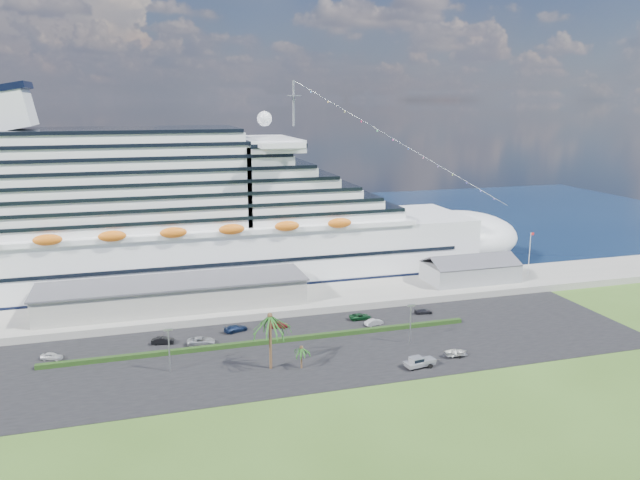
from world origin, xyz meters
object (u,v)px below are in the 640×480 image
object	(u,v)px
cruise_ship	(179,224)
parked_car_3	(236,328)
pickup_truck	(419,362)
boat_trailer	(456,352)

from	to	relation	value
cruise_ship	parked_car_3	distance (m)	43.31
pickup_truck	parked_car_3	bearing A→B (deg)	136.87
cruise_ship	boat_trailer	size ratio (longest dim) A/B	35.97
pickup_truck	cruise_ship	bearing A→B (deg)	119.50
parked_car_3	cruise_ship	bearing A→B (deg)	-5.44
cruise_ship	pickup_truck	distance (m)	79.05
parked_car_3	pickup_truck	xyz separation A→B (m)	(29.92, -28.02, 0.38)
boat_trailer	cruise_ship	bearing A→B (deg)	125.86
parked_car_3	boat_trailer	size ratio (longest dim) A/B	0.98
cruise_ship	pickup_truck	world-z (taller)	cruise_ship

